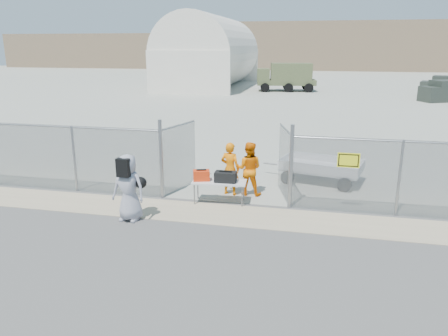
% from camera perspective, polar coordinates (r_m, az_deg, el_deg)
% --- Properties ---
extents(ground, '(160.00, 160.00, 0.00)m').
position_cam_1_polar(ground, '(11.70, -2.13, -7.80)').
color(ground, '#505050').
extents(tarmac_inside, '(160.00, 80.00, 0.01)m').
position_cam_1_polar(tarmac_inside, '(52.65, 9.60, 10.45)').
color(tarmac_inside, '#9D9E90').
rests_on(tarmac_inside, ground).
extents(dirt_strip, '(44.00, 1.60, 0.01)m').
position_cam_1_polar(dirt_strip, '(12.60, -0.99, -6.00)').
color(dirt_strip, tan).
rests_on(dirt_strip, ground).
extents(distant_hills, '(140.00, 6.00, 9.00)m').
position_cam_1_polar(distant_hills, '(88.40, 14.45, 15.16)').
color(distant_hills, '#7F684F').
rests_on(distant_hills, ground).
extents(chain_link_fence, '(40.00, 0.20, 2.20)m').
position_cam_1_polar(chain_link_fence, '(13.17, 0.00, 0.00)').
color(chain_link_fence, gray).
rests_on(chain_link_fence, ground).
extents(quonset_hangar, '(9.00, 18.00, 8.00)m').
position_cam_1_polar(quonset_hangar, '(51.97, -1.78, 15.00)').
color(quonset_hangar, silver).
rests_on(quonset_hangar, ground).
extents(folding_table, '(1.68, 0.81, 0.69)m').
position_cam_1_polar(folding_table, '(13.36, -0.61, -3.15)').
color(folding_table, silver).
rests_on(folding_table, ground).
extents(orange_bag, '(0.57, 0.47, 0.31)m').
position_cam_1_polar(orange_bag, '(13.32, -2.97, -0.97)').
color(orange_bag, red).
rests_on(orange_bag, folding_table).
extents(black_duffel, '(0.65, 0.39, 0.31)m').
position_cam_1_polar(black_duffel, '(13.15, 0.20, -1.17)').
color(black_duffel, black).
rests_on(black_duffel, folding_table).
extents(security_worker_left, '(0.71, 0.54, 1.73)m').
position_cam_1_polar(security_worker_left, '(13.94, 0.79, -0.11)').
color(security_worker_left, orange).
rests_on(security_worker_left, ground).
extents(security_worker_right, '(0.86, 0.68, 1.74)m').
position_cam_1_polar(security_worker_right, '(13.96, 3.26, -0.10)').
color(security_worker_right, orange).
rests_on(security_worker_right, ground).
extents(visitor, '(0.95, 0.65, 1.87)m').
position_cam_1_polar(visitor, '(12.18, -12.36, -2.52)').
color(visitor, '#9999A5').
rests_on(visitor, ground).
extents(utility_trailer, '(3.91, 2.63, 0.87)m').
position_cam_1_polar(utility_trailer, '(15.77, 12.58, -0.24)').
color(utility_trailer, silver).
rests_on(utility_trailer, ground).
extents(military_truck, '(6.30, 3.10, 2.88)m').
position_cam_1_polar(military_truck, '(46.97, 8.15, 11.65)').
color(military_truck, '#545E39').
rests_on(military_truck, ground).
extents(parked_vehicle_near, '(4.27, 3.29, 1.76)m').
position_cam_1_polar(parked_vehicle_near, '(42.23, 26.80, 8.94)').
color(parked_vehicle_near, '#2E352E').
rests_on(parked_vehicle_near, ground).
extents(parked_vehicle_mid, '(4.53, 3.06, 1.88)m').
position_cam_1_polar(parked_vehicle_mid, '(46.23, 26.87, 9.45)').
color(parked_vehicle_mid, '#2E352E').
rests_on(parked_vehicle_mid, ground).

